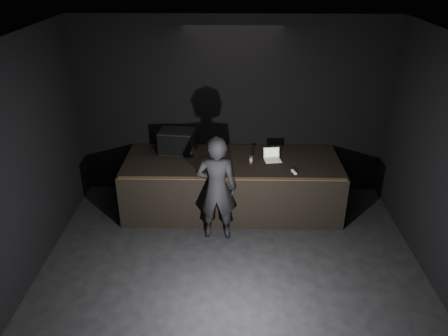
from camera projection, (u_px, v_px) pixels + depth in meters
name	position (u px, v px, depth m)	size (l,w,h in m)	color
ground	(231.00, 310.00, 6.08)	(7.00, 7.00, 0.00)	black
room_walls	(233.00, 183.00, 5.18)	(6.10, 7.10, 3.52)	black
stage_riser	(232.00, 184.00, 8.30)	(4.00, 1.50, 1.00)	black
riser_lip	(232.00, 179.00, 7.44)	(3.92, 0.10, 0.01)	brown
stage_monitor	(177.00, 141.00, 8.34)	(0.71, 0.55, 0.44)	black
cable	(197.00, 156.00, 8.23)	(0.02, 0.02, 0.89)	black
laptop	(272.00, 157.00, 8.10)	(0.33, 0.30, 0.21)	silver
beer_can	(251.00, 160.00, 7.95)	(0.06, 0.06, 0.15)	silver
plastic_cup	(226.00, 157.00, 8.09)	(0.09, 0.09, 0.11)	white
wii_remote	(294.00, 172.00, 7.64)	(0.04, 0.16, 0.03)	white
person	(216.00, 189.00, 7.26)	(0.68, 0.45, 1.88)	black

